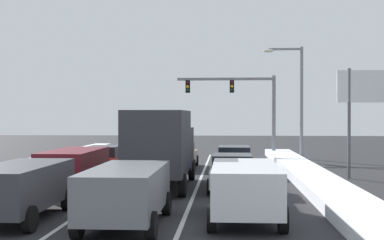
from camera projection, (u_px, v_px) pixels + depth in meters
ground_plane at (154, 192)px, 21.78m from camera, size 120.00×120.00×0.00m
lane_stripe_between_right_lane_and_center_lane at (199, 182)px, 24.84m from camera, size 0.14×34.94×0.01m
lane_stripe_between_center_lane_and_left_lane at (128, 182)px, 25.06m from camera, size 0.14×34.94×0.01m
snow_bank_right_shoulder at (313, 178)px, 24.49m from camera, size 1.91×34.94×0.46m
snow_bank_left_shoulder at (19, 172)px, 25.40m from camera, size 1.26×34.94×0.87m
suv_white_right_lane_nearest at (245, 187)px, 15.86m from camera, size 2.16×4.90×1.67m
sedan_silver_right_lane_second at (232, 172)px, 22.33m from camera, size 2.00×4.50×1.51m
sedan_navy_right_lane_third at (234, 160)px, 28.22m from camera, size 2.00×4.50×1.51m
suv_gray_center_lane_nearest at (127, 190)px, 15.07m from camera, size 2.16×4.90×1.67m
box_truck_center_lane_second at (161, 144)px, 22.81m from camera, size 2.53×7.20×3.36m
sedan_tan_center_lane_third at (180, 155)px, 31.54m from camera, size 2.00×4.50×1.51m
suv_charcoal_left_lane_nearest at (19, 186)px, 15.90m from camera, size 2.16×4.90×1.67m
suv_maroon_left_lane_second at (74, 165)px, 22.71m from camera, size 2.16×4.90×1.67m
sedan_red_left_lane_third at (105, 160)px, 28.43m from camera, size 2.00×4.50×1.51m
traffic_light_gantry at (243, 98)px, 40.46m from camera, size 7.54×0.47×6.20m
street_lamp_right_near at (380, 43)px, 16.47m from camera, size 2.66×0.36×9.17m
street_lamp_right_mid at (296, 93)px, 35.50m from camera, size 2.66×0.36×7.77m
roadside_sign_right at (370, 98)px, 26.16m from camera, size 3.20×0.16×5.50m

